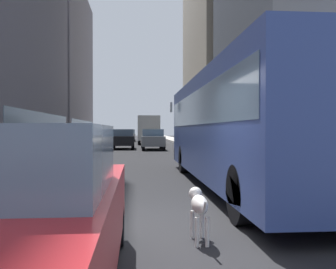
{
  "coord_description": "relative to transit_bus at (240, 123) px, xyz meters",
  "views": [
    {
      "loc": [
        -0.06,
        -6.08,
        1.58
      ],
      "look_at": [
        1.12,
        8.21,
        1.4
      ],
      "focal_mm": 40.51,
      "sensor_mm": 36.0,
      "label": 1
    }
  ],
  "objects": [
    {
      "name": "car_black_suv",
      "position": [
        -4.0,
        21.07,
        -0.96
      ],
      "size": [
        1.87,
        3.98,
        1.62
      ],
      "color": "black",
      "rests_on": "ground"
    },
    {
      "name": "dalmatian_dog",
      "position": [
        -1.98,
        -5.01,
        -1.26
      ],
      "size": [
        0.22,
        0.96,
        0.72
      ],
      "color": "white",
      "rests_on": "ground"
    },
    {
      "name": "car_grey_wagon",
      "position": [
        -1.6,
        19.83,
        -0.95
      ],
      "size": [
        1.77,
        4.46,
        1.62
      ],
      "color": "slate",
      "rests_on": "ground"
    },
    {
      "name": "sidewalk_right",
      "position": [
        2.9,
        30.76,
        -1.7
      ],
      "size": [
        2.4,
        110.0,
        0.15
      ],
      "primitive_type": "cube",
      "color": "#ADA89E",
      "rests_on": "ground"
    },
    {
      "name": "ground_plane",
      "position": [
        -2.8,
        30.76,
        -1.78
      ],
      "size": [
        120.0,
        120.0,
        0.0
      ],
      "primitive_type": "plane",
      "color": "#232326"
    },
    {
      "name": "box_truck",
      "position": [
        -1.6,
        31.91,
        -0.11
      ],
      "size": [
        2.3,
        7.5,
        3.05
      ],
      "color": "silver",
      "rests_on": "ground"
    },
    {
      "name": "transit_bus",
      "position": [
        0.0,
        0.0,
        0.0
      ],
      "size": [
        2.78,
        11.53,
        3.05
      ],
      "color": "#33478C",
      "rests_on": "ground"
    },
    {
      "name": "car_silver_sedan",
      "position": [
        -4.0,
        40.96,
        -0.95
      ],
      "size": [
        1.9,
        4.42,
        1.62
      ],
      "color": "#B7BABF",
      "rests_on": "ground"
    },
    {
      "name": "sidewalk_left",
      "position": [
        -8.5,
        30.76,
        -1.7
      ],
      "size": [
        2.4,
        110.0,
        0.15
      ],
      "primitive_type": "cube",
      "color": "#ADA89E",
      "rests_on": "ground"
    },
    {
      "name": "building_left_far",
      "position": [
        -14.7,
        39.77,
        8.17
      ],
      "size": [
        9.93,
        20.79,
        19.92
      ],
      "color": "slate",
      "rests_on": "ground"
    },
    {
      "name": "car_red_coupe",
      "position": [
        -4.0,
        -6.93,
        -0.95
      ],
      "size": [
        1.91,
        4.36,
        1.62
      ],
      "color": "red",
      "rests_on": "ground"
    }
  ]
}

